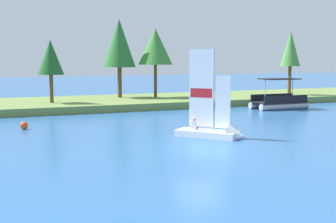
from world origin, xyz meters
TOP-DOWN VIEW (x-y plane):
  - ground_plane at (0.00, 0.00)m, footprint 200.00×200.00m
  - shore_bank at (0.00, 22.67)m, footprint 80.00×11.22m
  - shoreline_tree_left at (-4.00, 21.32)m, footprint 2.33×2.33m
  - shoreline_tree_midleft at (3.34, 24.43)m, footprint 3.29×3.29m
  - shoreline_tree_centre at (6.75, 23.08)m, footprint 3.49×3.49m
  - shoreline_tree_midright at (21.72, 20.62)m, footprint 2.16×2.16m
  - sailboat at (2.65, 2.65)m, footprint 3.69×4.03m
  - pontoon_boat at (15.42, 14.05)m, footprint 5.10×2.37m
  - channel_buoy at (-7.46, 10.40)m, footprint 0.51×0.51m

SIDE VIEW (x-z plane):
  - ground_plane at x=0.00m, z-range 0.00..0.00m
  - channel_buoy at x=-7.46m, z-range 0.00..0.51m
  - shore_bank at x=0.00m, z-range 0.00..0.65m
  - sailboat at x=2.65m, z-range -2.47..3.31m
  - pontoon_boat at x=15.42m, z-range -0.72..2.07m
  - shoreline_tree_left at x=-4.00m, z-range 1.87..7.50m
  - shoreline_tree_midright at x=21.72m, z-range 2.14..9.08m
  - shoreline_tree_centre at x=6.75m, z-range 2.30..9.33m
  - shoreline_tree_midleft at x=3.34m, z-range 2.16..10.15m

